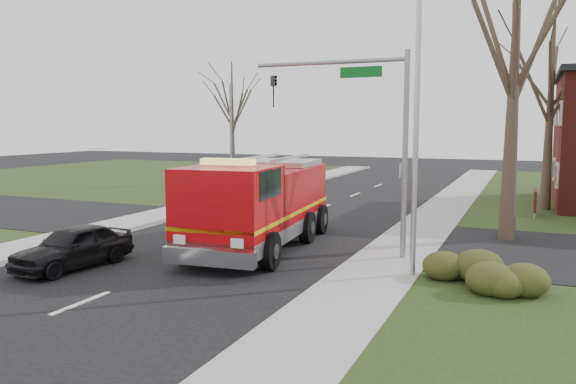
% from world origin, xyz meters
% --- Properties ---
extents(ground, '(120.00, 120.00, 0.00)m').
position_xyz_m(ground, '(0.00, 0.00, 0.00)').
color(ground, black).
rests_on(ground, ground).
extents(sidewalk_right, '(2.40, 80.00, 0.15)m').
position_xyz_m(sidewalk_right, '(6.20, 0.00, 0.07)').
color(sidewalk_right, '#989893').
rests_on(sidewalk_right, ground).
extents(sidewalk_left, '(2.40, 80.00, 0.15)m').
position_xyz_m(sidewalk_left, '(-6.20, 0.00, 0.07)').
color(sidewalk_left, '#989893').
rests_on(sidewalk_left, ground).
extents(health_center_sign, '(0.12, 2.00, 1.40)m').
position_xyz_m(health_center_sign, '(10.50, 12.50, 0.88)').
color(health_center_sign, '#41110F').
rests_on(health_center_sign, ground).
extents(hedge_corner, '(2.80, 2.00, 0.90)m').
position_xyz_m(hedge_corner, '(9.00, -1.00, 0.58)').
color(hedge_corner, '#313714').
rests_on(hedge_corner, lawn_right).
extents(bare_tree_near, '(6.00, 6.00, 12.00)m').
position_xyz_m(bare_tree_near, '(9.50, 6.00, 7.41)').
color(bare_tree_near, '#403226').
rests_on(bare_tree_near, ground).
extents(bare_tree_far, '(5.25, 5.25, 10.50)m').
position_xyz_m(bare_tree_far, '(11.00, 15.00, 6.49)').
color(bare_tree_far, '#403226').
rests_on(bare_tree_far, ground).
extents(bare_tree_left, '(4.50, 4.50, 9.00)m').
position_xyz_m(bare_tree_left, '(-10.00, 20.00, 5.56)').
color(bare_tree_left, '#403226').
rests_on(bare_tree_left, ground).
extents(traffic_signal_mast, '(5.29, 0.18, 6.80)m').
position_xyz_m(traffic_signal_mast, '(5.21, 1.50, 4.71)').
color(traffic_signal_mast, gray).
rests_on(traffic_signal_mast, ground).
extents(streetlight_pole, '(1.48, 0.16, 8.40)m').
position_xyz_m(streetlight_pole, '(7.14, -0.50, 4.55)').
color(streetlight_pole, '#B7BABF').
rests_on(streetlight_pole, ground).
extents(utility_pole_far, '(0.14, 0.14, 7.00)m').
position_xyz_m(utility_pole_far, '(-6.80, 14.00, 3.50)').
color(utility_pole_far, gray).
rests_on(utility_pole_far, ground).
extents(fire_engine, '(3.89, 8.69, 3.41)m').
position_xyz_m(fire_engine, '(1.29, 1.44, 1.54)').
color(fire_engine, '#BB080D').
rests_on(fire_engine, ground).
extents(parked_car_maroon, '(2.04, 4.11, 1.35)m').
position_xyz_m(parked_car_maroon, '(-2.80, -3.34, 0.67)').
color(parked_car_maroon, black).
rests_on(parked_car_maroon, ground).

